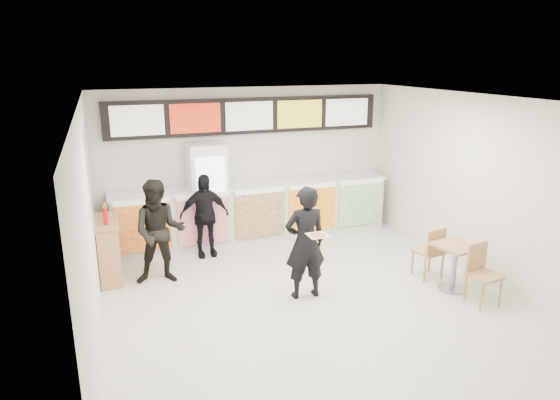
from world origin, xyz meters
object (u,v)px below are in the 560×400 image
customer_main (305,243)px  cafe_table (455,258)px  service_counter (255,212)px  customer_mid (204,215)px  drinks_fridge (208,195)px  condiment_ledge (109,249)px  customer_left (159,232)px

customer_main → cafe_table: size_ratio=1.11×
service_counter → customer_mid: size_ratio=3.59×
drinks_fridge → customer_mid: bearing=-109.1°
customer_mid → condiment_ledge: bearing=-164.0°
customer_left → customer_mid: 1.27m
service_counter → cafe_table: size_ratio=3.51×
drinks_fridge → service_counter: bearing=-1.0°
drinks_fridge → cafe_table: size_ratio=1.26×
drinks_fridge → customer_left: (-1.10, -1.45, -0.14)m
cafe_table → customer_main: bearing=155.6°
service_counter → customer_main: customer_main is taller
condiment_ledge → customer_mid: bearing=16.9°
customer_left → cafe_table: customer_left is taller
service_counter → customer_main: (-0.03, -2.70, 0.30)m
customer_left → customer_mid: customer_left is taller
service_counter → drinks_fridge: drinks_fridge is taller
service_counter → customer_mid: customer_mid is taller
drinks_fridge → customer_main: bearing=-71.6°
customer_mid → service_counter: bearing=24.8°
service_counter → condiment_ledge: condiment_ledge is taller
customer_left → condiment_ledge: 0.93m
customer_left → drinks_fridge: bearing=63.5°
drinks_fridge → customer_left: 1.82m
service_counter → drinks_fridge: size_ratio=2.78×
cafe_table → customer_mid: bearing=130.9°
service_counter → customer_left: (-2.03, -1.43, 0.29)m
drinks_fridge → customer_main: drinks_fridge is taller
condiment_ledge → service_counter: bearing=20.6°
drinks_fridge → cafe_table: 4.63m
service_counter → customer_left: bearing=-144.9°
drinks_fridge → customer_left: bearing=-127.2°
service_counter → drinks_fridge: 1.03m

